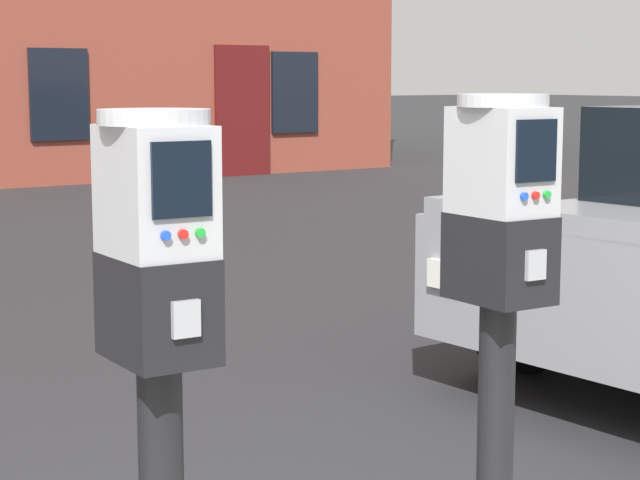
# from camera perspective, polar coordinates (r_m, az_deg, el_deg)

# --- Properties ---
(parking_meter_near_kerb) EXTENTS (0.23, 0.26, 1.38)m
(parking_meter_near_kerb) POSITION_cam_1_polar(r_m,az_deg,el_deg) (2.26, -8.06, -4.42)
(parking_meter_near_kerb) COLOR black
(parking_meter_near_kerb) RESTS_ON sidewalk_slab
(parking_meter_twin_adjacent) EXTENTS (0.23, 0.26, 1.40)m
(parking_meter_twin_adjacent) POSITION_cam_1_polar(r_m,az_deg,el_deg) (2.78, 8.92, -1.78)
(parking_meter_twin_adjacent) COLOR black
(parking_meter_twin_adjacent) RESTS_ON sidewalk_slab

